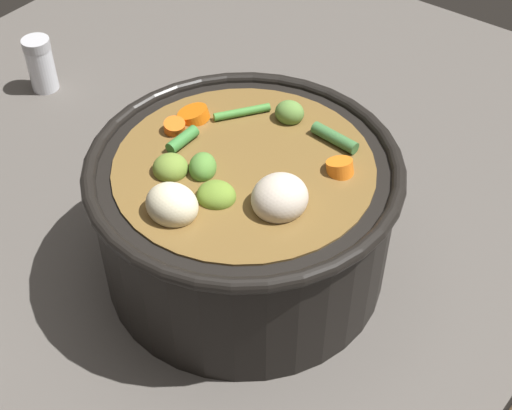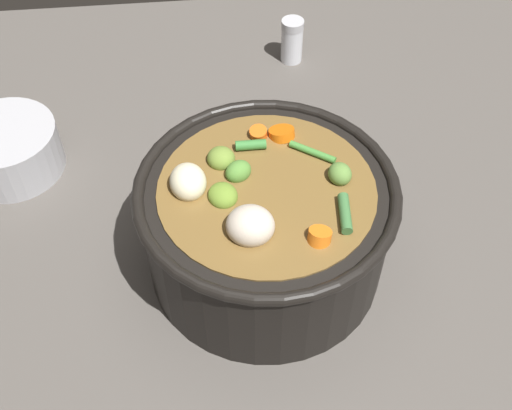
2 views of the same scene
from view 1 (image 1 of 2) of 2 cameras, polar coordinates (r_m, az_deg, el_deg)
The scene contains 3 objects.
ground_plane at distance 0.70m, azimuth -0.83°, elevation -4.65°, with size 1.10×1.10×0.00m, color #514C47.
cooking_pot at distance 0.65m, azimuth -0.90°, elevation -0.70°, with size 0.27×0.27×0.15m.
salt_shaker at distance 0.93m, azimuth -16.32°, elevation 10.41°, with size 0.03×0.03×0.07m.
Camera 1 is at (0.36, 0.28, 0.52)m, focal length 51.73 mm.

